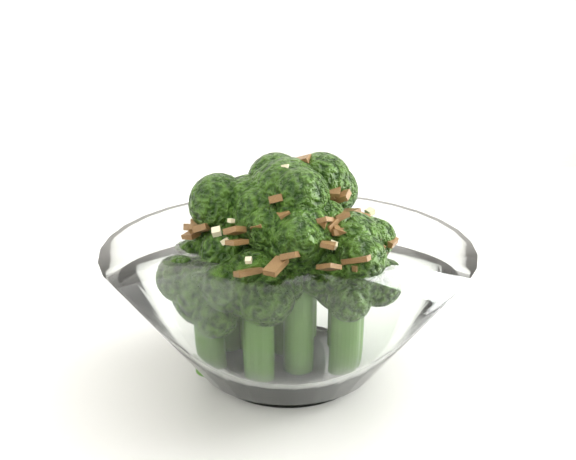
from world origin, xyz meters
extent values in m
cube|color=white|center=(-0.09, 0.03, 0.73)|extent=(1.36, 1.08, 0.04)
cylinder|color=white|center=(-0.25, -0.04, 0.75)|extent=(0.09, 0.09, 0.01)
cylinder|color=#2E5616|center=(-0.25, -0.04, 0.81)|extent=(0.02, 0.02, 0.09)
sphere|color=#2A510F|center=(-0.25, -0.04, 0.86)|extent=(0.05, 0.05, 0.05)
cylinder|color=#2E5616|center=(-0.23, -0.02, 0.80)|extent=(0.02, 0.02, 0.08)
sphere|color=#2A510F|center=(-0.23, -0.02, 0.86)|extent=(0.05, 0.05, 0.05)
cylinder|color=#2E5616|center=(-0.27, -0.03, 0.80)|extent=(0.02, 0.02, 0.08)
sphere|color=#2A510F|center=(-0.27, -0.03, 0.85)|extent=(0.05, 0.05, 0.05)
cylinder|color=#2E5616|center=(-0.25, -0.07, 0.80)|extent=(0.02, 0.02, 0.08)
sphere|color=#2A510F|center=(-0.25, -0.07, 0.85)|extent=(0.05, 0.05, 0.05)
cylinder|color=#2E5616|center=(-0.21, -0.04, 0.79)|extent=(0.02, 0.02, 0.06)
sphere|color=#2A510F|center=(-0.21, -0.04, 0.83)|extent=(0.05, 0.05, 0.05)
cylinder|color=#2E5616|center=(-0.28, -0.03, 0.79)|extent=(0.02, 0.02, 0.06)
sphere|color=#2A510F|center=(-0.28, -0.03, 0.83)|extent=(0.05, 0.05, 0.05)
cylinder|color=#2E5616|center=(-0.22, -0.08, 0.79)|extent=(0.02, 0.02, 0.05)
sphere|color=#2A510F|center=(-0.22, -0.08, 0.83)|extent=(0.05, 0.05, 0.05)
cylinder|color=#2E5616|center=(-0.27, -0.07, 0.79)|extent=(0.02, 0.02, 0.05)
sphere|color=#2A510F|center=(-0.27, -0.07, 0.83)|extent=(0.04, 0.04, 0.04)
cylinder|color=#2E5616|center=(-0.20, -0.01, 0.78)|extent=(0.02, 0.02, 0.04)
sphere|color=#2A510F|center=(-0.20, -0.01, 0.82)|extent=(0.04, 0.04, 0.04)
cylinder|color=#2E5616|center=(-0.30, -0.05, 0.78)|extent=(0.02, 0.02, 0.04)
sphere|color=#2A510F|center=(-0.30, -0.05, 0.82)|extent=(0.04, 0.04, 0.04)
cylinder|color=#2E5616|center=(-0.24, 0.00, 0.79)|extent=(0.02, 0.02, 0.05)
sphere|color=#2A510F|center=(-0.24, 0.00, 0.82)|extent=(0.04, 0.04, 0.04)
cylinder|color=#2E5616|center=(-0.22, -0.07, 0.80)|extent=(0.02, 0.02, 0.07)
sphere|color=#2A510F|center=(-0.22, -0.07, 0.85)|extent=(0.04, 0.04, 0.04)
cube|color=brown|center=(-0.22, -0.10, 0.85)|extent=(0.02, 0.02, 0.01)
cube|color=brown|center=(-0.22, -0.05, 0.87)|extent=(0.02, 0.02, 0.01)
cube|color=brown|center=(-0.28, -0.09, 0.84)|extent=(0.02, 0.01, 0.01)
cube|color=brown|center=(-0.22, -0.06, 0.87)|extent=(0.02, 0.02, 0.01)
cube|color=brown|center=(-0.27, -0.03, 0.87)|extent=(0.01, 0.01, 0.01)
cube|color=brown|center=(-0.24, -0.08, 0.86)|extent=(0.02, 0.02, 0.01)
cube|color=brown|center=(-0.27, -0.07, 0.86)|extent=(0.02, 0.02, 0.01)
cube|color=brown|center=(-0.24, -0.09, 0.85)|extent=(0.01, 0.02, 0.01)
cube|color=brown|center=(-0.24, -0.04, 0.89)|extent=(0.02, 0.02, 0.01)
cube|color=brown|center=(-0.20, -0.08, 0.85)|extent=(0.01, 0.01, 0.01)
cube|color=brown|center=(-0.25, -0.06, 0.87)|extent=(0.02, 0.01, 0.01)
cube|color=brown|center=(-0.25, -0.01, 0.87)|extent=(0.01, 0.02, 0.00)
cube|color=brown|center=(-0.21, -0.01, 0.85)|extent=(0.01, 0.01, 0.00)
cube|color=brown|center=(-0.23, -0.08, 0.86)|extent=(0.01, 0.02, 0.01)
cube|color=brown|center=(-0.21, -0.06, 0.86)|extent=(0.01, 0.01, 0.01)
cube|color=brown|center=(-0.20, -0.07, 0.84)|extent=(0.01, 0.02, 0.01)
cube|color=brown|center=(-0.23, -0.08, 0.86)|extent=(0.02, 0.01, 0.01)
cube|color=brown|center=(-0.28, -0.07, 0.86)|extent=(0.02, 0.02, 0.01)
cube|color=brown|center=(-0.25, -0.08, 0.86)|extent=(0.01, 0.02, 0.01)
cube|color=brown|center=(-0.30, -0.04, 0.85)|extent=(0.02, 0.02, 0.01)
cube|color=brown|center=(-0.29, -0.08, 0.86)|extent=(0.01, 0.01, 0.01)
cube|color=brown|center=(-0.22, -0.10, 0.84)|extent=(0.02, 0.01, 0.01)
cube|color=brown|center=(-0.22, -0.08, 0.86)|extent=(0.02, 0.01, 0.01)
cube|color=brown|center=(-0.25, 0.01, 0.85)|extent=(0.02, 0.02, 0.01)
cube|color=brown|center=(-0.30, -0.03, 0.85)|extent=(0.02, 0.02, 0.01)
cube|color=brown|center=(-0.22, 0.01, 0.85)|extent=(0.01, 0.02, 0.01)
cube|color=brown|center=(-0.25, 0.01, 0.85)|extent=(0.02, 0.02, 0.01)
cube|color=brown|center=(-0.23, 0.02, 0.84)|extent=(0.01, 0.02, 0.01)
cube|color=brown|center=(-0.30, -0.02, 0.85)|extent=(0.02, 0.02, 0.01)
cube|color=brown|center=(-0.27, -0.03, 0.87)|extent=(0.01, 0.01, 0.00)
cube|color=brown|center=(-0.21, -0.06, 0.86)|extent=(0.02, 0.01, 0.01)
cube|color=brown|center=(-0.28, 0.01, 0.84)|extent=(0.01, 0.01, 0.01)
cube|color=brown|center=(-0.22, -0.07, 0.86)|extent=(0.01, 0.02, 0.01)
cube|color=brown|center=(-0.27, -0.04, 0.88)|extent=(0.02, 0.01, 0.01)
cube|color=brown|center=(-0.22, -0.06, 0.87)|extent=(0.01, 0.02, 0.01)
cube|color=brown|center=(-0.26, -0.09, 0.85)|extent=(0.02, 0.02, 0.01)
cube|color=brown|center=(-0.30, -0.04, 0.85)|extent=(0.01, 0.01, 0.01)
cube|color=brown|center=(-0.24, -0.01, 0.86)|extent=(0.01, 0.01, 0.01)
cube|color=brown|center=(-0.28, -0.02, 0.86)|extent=(0.02, 0.02, 0.01)
cube|color=brown|center=(-0.24, -0.05, 0.88)|extent=(0.01, 0.01, 0.00)
cube|color=brown|center=(-0.24, -0.08, 0.86)|extent=(0.02, 0.01, 0.01)
cube|color=brown|center=(-0.24, -0.08, 0.86)|extent=(0.02, 0.02, 0.01)
cube|color=brown|center=(-0.26, -0.07, 0.87)|extent=(0.01, 0.02, 0.01)
cube|color=brown|center=(-0.27, -0.10, 0.85)|extent=(0.02, 0.02, 0.01)
cube|color=brown|center=(-0.24, -0.10, 0.84)|extent=(0.01, 0.01, 0.01)
cube|color=brown|center=(-0.22, 0.00, 0.86)|extent=(0.01, 0.02, 0.00)
cube|color=brown|center=(-0.23, -0.04, 0.88)|extent=(0.02, 0.02, 0.01)
cube|color=brown|center=(-0.26, -0.06, 0.87)|extent=(0.01, 0.01, 0.01)
cube|color=brown|center=(-0.30, -0.03, 0.85)|extent=(0.02, 0.01, 0.01)
cube|color=brown|center=(-0.20, -0.08, 0.85)|extent=(0.01, 0.02, 0.01)
cube|color=brown|center=(-0.20, -0.08, 0.85)|extent=(0.02, 0.02, 0.01)
cube|color=beige|center=(-0.25, -0.05, 0.89)|extent=(0.01, 0.01, 0.01)
cube|color=beige|center=(-0.29, -0.07, 0.85)|extent=(0.01, 0.01, 0.01)
cube|color=beige|center=(-0.23, 0.00, 0.86)|extent=(0.01, 0.01, 0.00)
cube|color=beige|center=(-0.24, -0.06, 0.88)|extent=(0.01, 0.01, 0.01)
cube|color=beige|center=(-0.29, -0.06, 0.86)|extent=(0.00, 0.00, 0.00)
cube|color=beige|center=(-0.27, -0.05, 0.87)|extent=(0.01, 0.01, 0.00)
cube|color=beige|center=(-0.26, -0.08, 0.86)|extent=(0.00, 0.00, 0.00)
cube|color=beige|center=(-0.27, -0.05, 0.88)|extent=(0.01, 0.00, 0.00)
cube|color=beige|center=(-0.28, -0.01, 0.85)|extent=(0.01, 0.01, 0.00)
cube|color=beige|center=(-0.24, -0.03, 0.88)|extent=(0.01, 0.01, 0.00)
cube|color=beige|center=(-0.19, -0.04, 0.85)|extent=(0.01, 0.01, 0.01)
cube|color=beige|center=(-0.29, -0.02, 0.85)|extent=(0.00, 0.00, 0.00)
cube|color=beige|center=(-0.24, -0.09, 0.86)|extent=(0.00, 0.00, 0.00)
cube|color=beige|center=(-0.28, -0.09, 0.85)|extent=(0.00, 0.01, 0.00)
cube|color=beige|center=(-0.23, -0.09, 0.85)|extent=(0.01, 0.01, 0.01)
cube|color=beige|center=(-0.23, 0.00, 0.85)|extent=(0.01, 0.01, 0.00)
cube|color=beige|center=(-0.29, -0.06, 0.86)|extent=(0.01, 0.01, 0.01)
cube|color=beige|center=(-0.20, -0.03, 0.86)|extent=(0.00, 0.01, 0.00)
cube|color=beige|center=(-0.25, 0.01, 0.85)|extent=(0.01, 0.01, 0.00)
cube|color=beige|center=(-0.27, 0.01, 0.85)|extent=(0.01, 0.01, 0.00)
cube|color=beige|center=(-0.26, 0.00, 0.86)|extent=(0.01, 0.01, 0.00)
cube|color=beige|center=(-0.22, -0.03, 0.87)|extent=(0.01, 0.01, 0.00)
camera|label=1|loc=(-0.36, -0.49, 1.01)|focal=50.00mm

